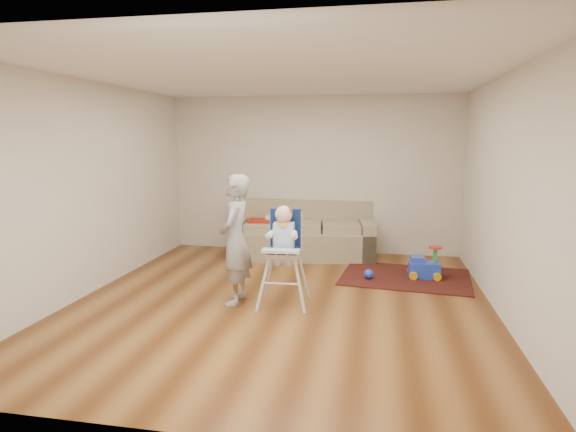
% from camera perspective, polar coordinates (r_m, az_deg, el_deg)
% --- Properties ---
extents(ground, '(5.50, 5.50, 0.00)m').
position_cam_1_polar(ground, '(6.00, -0.72, -10.09)').
color(ground, '#532B0F').
rests_on(ground, ground).
extents(room_envelope, '(5.04, 5.52, 2.72)m').
position_cam_1_polar(room_envelope, '(6.17, 0.22, 8.23)').
color(room_envelope, silver).
rests_on(room_envelope, ground).
extents(sofa, '(2.47, 1.25, 0.91)m').
position_cam_1_polar(sofa, '(8.09, 1.70, -1.65)').
color(sofa, gray).
rests_on(sofa, ground).
extents(side_table, '(0.54, 0.54, 0.54)m').
position_cam_1_polar(side_table, '(8.22, -4.62, -2.83)').
color(side_table, black).
rests_on(side_table, ground).
extents(area_rug, '(1.92, 1.53, 0.01)m').
position_cam_1_polar(area_rug, '(7.18, 13.74, -7.02)').
color(area_rug, black).
rests_on(area_rug, ground).
extents(ride_on_toy, '(0.44, 0.32, 0.47)m').
position_cam_1_polar(ride_on_toy, '(7.14, 15.87, -5.21)').
color(ride_on_toy, blue).
rests_on(ride_on_toy, area_rug).
extents(toy_ball, '(0.14, 0.14, 0.14)m').
position_cam_1_polar(toy_ball, '(6.94, 9.54, -6.80)').
color(toy_ball, blue).
rests_on(toy_ball, area_rug).
extents(high_chair, '(0.59, 0.59, 1.21)m').
position_cam_1_polar(high_chair, '(5.73, -0.50, -4.91)').
color(high_chair, silver).
rests_on(high_chair, ground).
extents(adult, '(0.39, 0.58, 1.56)m').
position_cam_1_polar(adult, '(5.79, -6.26, -2.82)').
color(adult, '#9B9B9E').
rests_on(adult, ground).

